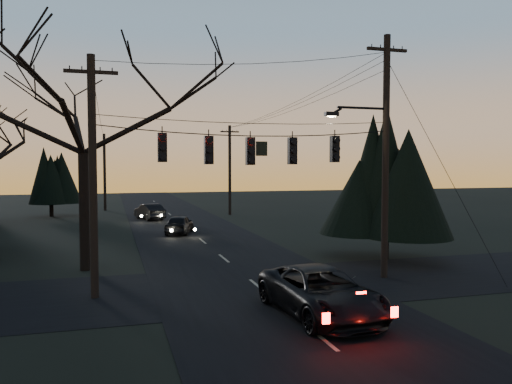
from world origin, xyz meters
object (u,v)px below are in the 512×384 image
object	(u,v)px
bare_tree_left	(82,106)
evergreen_right	(386,175)
sedan_oncoming_a	(179,224)
utility_pole_left	(95,298)
utility_pole_far_l	(105,210)
sedan_oncoming_b	(149,212)
utility_pole_right	(384,278)
utility_pole_far_r	(230,215)
suv_near	(321,293)

from	to	relation	value
bare_tree_left	evergreen_right	world-z (taller)	bare_tree_left
bare_tree_left	sedan_oncoming_a	distance (m)	13.83
sedan_oncoming_a	utility_pole_left	bearing A→B (deg)	90.14
utility_pole_far_l	sedan_oncoming_b	size ratio (longest dim) A/B	1.95
bare_tree_left	sedan_oncoming_a	xyz separation A→B (m)	(5.63, 10.74, -6.66)
utility_pole_right	sedan_oncoming_a	size ratio (longest dim) A/B	2.62
utility_pole_far_r	sedan_oncoming_b	bearing A→B (deg)	-163.51
bare_tree_left	sedan_oncoming_b	size ratio (longest dim) A/B	2.55
utility_pole_far_l	bare_tree_left	xyz separation A→B (m)	(-0.56, -30.96, 7.31)
suv_near	bare_tree_left	bearing A→B (deg)	124.25
utility_pole_left	sedan_oncoming_a	world-z (taller)	utility_pole_left
utility_pole_right	sedan_oncoming_a	xyz separation A→B (m)	(-6.43, 15.78, 0.65)
utility_pole_right	bare_tree_left	distance (m)	14.98
utility_pole_far_l	utility_pole_right	bearing A→B (deg)	-72.28
utility_pole_right	bare_tree_left	bearing A→B (deg)	157.30
utility_pole_right	suv_near	world-z (taller)	utility_pole_right
utility_pole_far_l	sedan_oncoming_b	world-z (taller)	utility_pole_far_l
suv_near	sedan_oncoming_a	xyz separation A→B (m)	(-1.73, 19.98, -0.09)
utility_pole_left	evergreen_right	world-z (taller)	evergreen_right
utility_pole_left	suv_near	world-z (taller)	utility_pole_left
utility_pole_far_r	sedan_oncoming_b	world-z (taller)	utility_pole_far_r
suv_near	sedan_oncoming_a	bearing A→B (deg)	90.68
utility_pole_far_l	evergreen_right	distance (m)	35.30
utility_pole_far_r	sedan_oncoming_a	size ratio (longest dim) A/B	2.22
evergreen_right	utility_pole_left	bearing A→B (deg)	-164.69
bare_tree_left	utility_pole_far_l	bearing A→B (deg)	88.97
utility_pole_left	sedan_oncoming_b	world-z (taller)	utility_pole_left
utility_pole_far_r	suv_near	size ratio (longest dim) A/B	1.60
utility_pole_far_l	sedan_oncoming_a	size ratio (longest dim) A/B	2.09
utility_pole_right	suv_near	size ratio (longest dim) A/B	1.88
utility_pole_far_l	bare_tree_left	size ratio (longest dim) A/B	0.77
utility_pole_far_l	sedan_oncoming_a	world-z (taller)	utility_pole_far_l
suv_near	evergreen_right	bearing A→B (deg)	44.49
evergreen_right	bare_tree_left	bearing A→B (deg)	174.97
suv_near	sedan_oncoming_b	xyz separation A→B (m)	(-3.01, 29.92, -0.06)
utility_pole_right	utility_pole_far_l	bearing A→B (deg)	107.72
sedan_oncoming_a	sedan_oncoming_b	bearing A→B (deg)	-64.67
suv_near	sedan_oncoming_b	world-z (taller)	suv_near
evergreen_right	suv_near	bearing A→B (deg)	-131.25
utility_pole_far_l	sedan_oncoming_a	distance (m)	20.86
bare_tree_left	sedan_oncoming_b	distance (m)	22.14
utility_pole_far_r	utility_pole_far_l	size ratio (longest dim) A/B	1.06
utility_pole_far_r	sedan_oncoming_a	distance (m)	13.82
bare_tree_left	utility_pole_far_r	bearing A→B (deg)	62.29
utility_pole_far_r	sedan_oncoming_b	xyz separation A→B (m)	(-7.71, -2.28, 0.68)
utility_pole_far_l	suv_near	distance (m)	40.78
utility_pole_right	utility_pole_left	bearing A→B (deg)	180.00
utility_pole_right	utility_pole_left	world-z (taller)	utility_pole_right
bare_tree_left	utility_pole_left	bearing A→B (deg)	-83.68
sedan_oncoming_b	evergreen_right	bearing A→B (deg)	97.72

